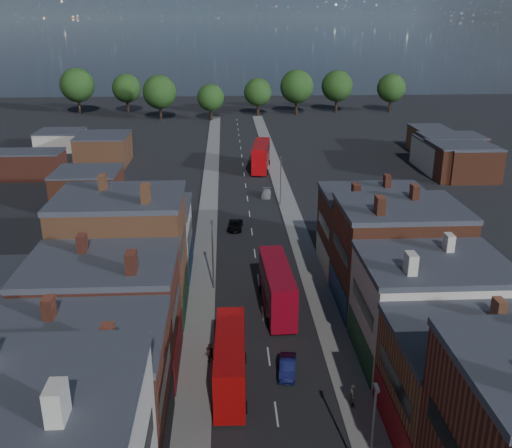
{
  "coord_description": "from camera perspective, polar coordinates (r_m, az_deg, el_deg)",
  "views": [
    {
      "loc": [
        -3.55,
        -28.28,
        28.83
      ],
      "look_at": [
        0.0,
        37.23,
        5.1
      ],
      "focal_mm": 40.0,
      "sensor_mm": 36.0,
      "label": 1
    }
  ],
  "objects": [
    {
      "name": "lamp_post_1",
      "position": [
        38.19,
        11.57,
        -19.78
      ],
      "size": [
        0.25,
        0.7,
        8.12
      ],
      "color": "slate",
      "rests_on": "ground"
    },
    {
      "name": "terrace_west",
      "position": [
        37.73,
        -19.52,
        -18.42
      ],
      "size": [
        12.0,
        80.0,
        12.28
      ],
      "primitive_type": "cube",
      "color": "brown",
      "rests_on": "ground"
    },
    {
      "name": "bus_0",
      "position": [
        47.92,
        -2.6,
        -13.52
      ],
      "size": [
        2.89,
        10.63,
        4.56
      ],
      "rotation": [
        0.0,
        0.0,
        -0.03
      ],
      "color": "#B50A0A",
      "rests_on": "ground"
    },
    {
      "name": "car_3",
      "position": [
        97.74,
        1.03,
        3.08
      ],
      "size": [
        2.04,
        4.08,
        1.14
      ],
      "primitive_type": "imported",
      "rotation": [
        0.0,
        0.0,
        -0.12
      ],
      "color": "#BABABA",
      "rests_on": "ground"
    },
    {
      "name": "pavement_west",
      "position": [
        83.45,
        -4.94,
        -0.36
      ],
      "size": [
        3.0,
        200.0,
        0.12
      ],
      "primitive_type": "cube",
      "color": "gray",
      "rests_on": "ground"
    },
    {
      "name": "pavement_east",
      "position": [
        84.0,
        3.96,
        -0.19
      ],
      "size": [
        3.0,
        200.0,
        0.12
      ],
      "primitive_type": "cube",
      "color": "gray",
      "rests_on": "ground"
    },
    {
      "name": "lamp_post_3",
      "position": [
        91.93,
        2.48,
        4.65
      ],
      "size": [
        0.25,
        0.7,
        8.12
      ],
      "color": "slate",
      "rests_on": "ground"
    },
    {
      "name": "ped_3",
      "position": [
        47.07,
        9.56,
        -16.54
      ],
      "size": [
        0.52,
        1.14,
        1.94
      ],
      "primitive_type": "imported",
      "rotation": [
        0.0,
        0.0,
        1.56
      ],
      "color": "#5D5650",
      "rests_on": "pavement_east"
    },
    {
      "name": "ped_1",
      "position": [
        51.76,
        -4.67,
        -12.72
      ],
      "size": [
        0.96,
        0.71,
        1.75
      ],
      "primitive_type": "imported",
      "rotation": [
        0.0,
        0.0,
        3.46
      ],
      "color": "#391916",
      "rests_on": "pavement_west"
    },
    {
      "name": "car_1",
      "position": [
        50.47,
        3.17,
        -14.09
      ],
      "size": [
        1.89,
        4.08,
        1.3
      ],
      "primitive_type": "imported",
      "rotation": [
        0.0,
        0.0,
        -0.13
      ],
      "color": "#12174E",
      "rests_on": "ground"
    },
    {
      "name": "lamp_post_2",
      "position": [
        63.1,
        -4.37,
        -2.65
      ],
      "size": [
        0.25,
        0.7,
        8.12
      ],
      "color": "slate",
      "rests_on": "ground"
    },
    {
      "name": "car_2",
      "position": [
        82.49,
        -2.11,
        -0.13
      ],
      "size": [
        2.46,
        4.6,
        1.23
      ],
      "primitive_type": "imported",
      "rotation": [
        0.0,
        0.0,
        -0.1
      ],
      "color": "black",
      "rests_on": "ground"
    },
    {
      "name": "bus_1",
      "position": [
        59.42,
        2.1,
        -6.26
      ],
      "size": [
        3.26,
        11.51,
        4.93
      ],
      "rotation": [
        0.0,
        0.0,
        0.04
      ],
      "color": "#A6091D",
      "rests_on": "ground"
    },
    {
      "name": "bus_2",
      "position": [
        114.82,
        0.5,
        6.85
      ],
      "size": [
        4.43,
        12.84,
        5.43
      ],
      "rotation": [
        0.0,
        0.0,
        -0.13
      ],
      "color": "#A8070B",
      "rests_on": "ground"
    }
  ]
}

